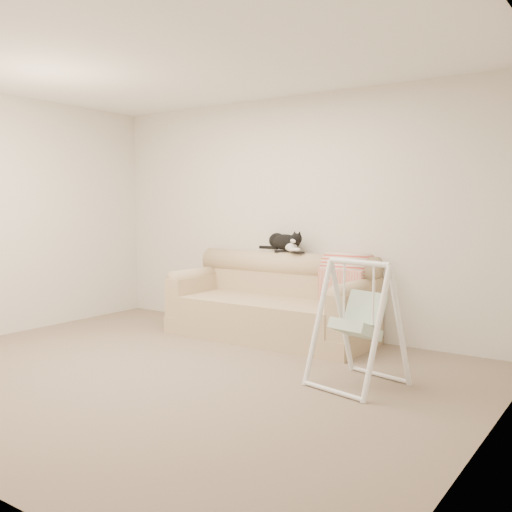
{
  "coord_description": "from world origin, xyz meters",
  "views": [
    {
      "loc": [
        3.26,
        -3.45,
        1.4
      ],
      "look_at": [
        -0.01,
        1.27,
        0.9
      ],
      "focal_mm": 40.0,
      "sensor_mm": 36.0,
      "label": 1
    }
  ],
  "objects_px": {
    "remote_a": "(283,251)",
    "remote_b": "(298,252)",
    "baby_swing": "(359,323)",
    "sofa": "(273,304)",
    "tuxedo_cat": "(285,242)"
  },
  "relations": [
    {
      "from": "remote_a",
      "to": "tuxedo_cat",
      "type": "bearing_deg",
      "value": 19.64
    },
    {
      "from": "sofa",
      "to": "baby_swing",
      "type": "xyz_separation_m",
      "value": [
        1.45,
        -1.02,
        0.14
      ]
    },
    {
      "from": "remote_b",
      "to": "baby_swing",
      "type": "bearing_deg",
      "value": -43.82
    },
    {
      "from": "sofa",
      "to": "tuxedo_cat",
      "type": "relative_size",
      "value": 3.73
    },
    {
      "from": "remote_b",
      "to": "baby_swing",
      "type": "xyz_separation_m",
      "value": [
        1.28,
        -1.22,
        -0.41
      ]
    },
    {
      "from": "remote_a",
      "to": "tuxedo_cat",
      "type": "xyz_separation_m",
      "value": [
        0.03,
        0.01,
        0.1
      ]
    },
    {
      "from": "sofa",
      "to": "remote_b",
      "type": "xyz_separation_m",
      "value": [
        0.18,
        0.21,
        0.56
      ]
    },
    {
      "from": "remote_b",
      "to": "sofa",
      "type": "bearing_deg",
      "value": -130.55
    },
    {
      "from": "tuxedo_cat",
      "to": "baby_swing",
      "type": "bearing_deg",
      "value": -41.01
    },
    {
      "from": "remote_a",
      "to": "baby_swing",
      "type": "height_order",
      "value": "baby_swing"
    },
    {
      "from": "remote_b",
      "to": "baby_swing",
      "type": "height_order",
      "value": "baby_swing"
    },
    {
      "from": "tuxedo_cat",
      "to": "remote_b",
      "type": "bearing_deg",
      "value": -15.22
    },
    {
      "from": "remote_a",
      "to": "remote_b",
      "type": "bearing_deg",
      "value": -11.26
    },
    {
      "from": "tuxedo_cat",
      "to": "remote_a",
      "type": "bearing_deg",
      "value": -160.36
    },
    {
      "from": "remote_a",
      "to": "remote_b",
      "type": "height_order",
      "value": "remote_a"
    }
  ]
}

